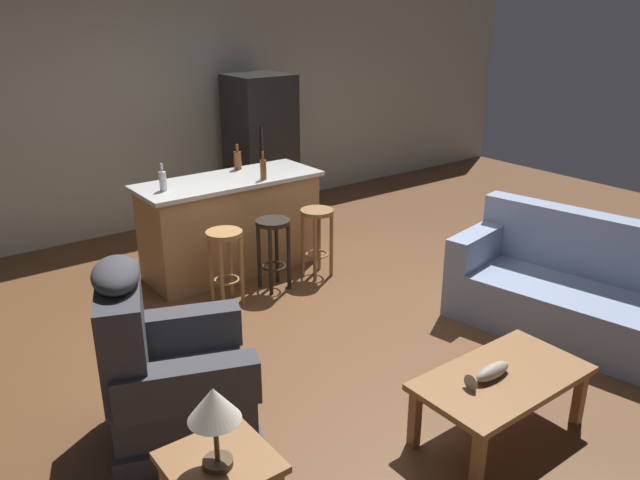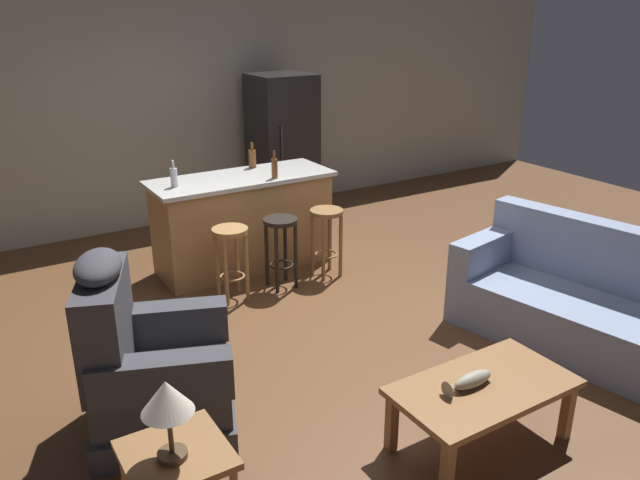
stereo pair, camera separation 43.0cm
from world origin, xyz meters
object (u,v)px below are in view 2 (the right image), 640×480
couch (583,304)px  bottle_short_amber (275,168)px  bar_stool_middle (281,240)px  end_table (177,469)px  bar_stool_right (327,230)px  bar_stool_left (231,250)px  bottle_wine_dark (252,158)px  coffee_table (483,392)px  recliner_near_lamp (149,368)px  bottle_tall_green (174,177)px  table_lamp (167,401)px  refrigerator (282,148)px  fish_figurine (469,382)px  kitchen_island (243,222)px

couch → bottle_short_amber: size_ratio=7.52×
couch → bar_stool_middle: size_ratio=2.98×
end_table → bar_stool_right: 3.38m
bar_stool_left → bottle_wine_dark: (0.67, 0.89, 0.58)m
coffee_table → recliner_near_lamp: 2.03m
bar_stool_middle → bottle_tall_green: size_ratio=2.75×
end_table → table_lamp: size_ratio=1.37×
end_table → recliner_near_lamp: bearing=80.2°
bar_stool_right → refrigerator: refrigerator is taller
recliner_near_lamp → table_lamp: size_ratio=2.93×
bar_stool_middle → bottle_tall_green: (-0.76, 0.61, 0.57)m
bar_stool_left → bottle_wine_dark: 1.25m
couch → bottle_short_amber: bottle_short_amber is taller
fish_figurine → bar_stool_left: bar_stool_left is taller
coffee_table → bar_stool_right: bearing=77.9°
kitchen_island → bottle_short_amber: bottle_short_amber is taller
coffee_table → bottle_tall_green: bottle_tall_green is taller
bar_stool_middle → recliner_near_lamp: bearing=-139.8°
couch → bar_stool_right: 2.39m
bottle_tall_green → end_table: bearing=-110.0°
couch → kitchen_island: size_ratio=1.13×
fish_figurine → end_table: end_table is taller
fish_figurine → bottle_tall_green: size_ratio=1.37×
end_table → bar_stool_right: (2.37, 2.42, 0.01)m
kitchen_island → bottle_wine_dark: 0.67m
end_table → bar_stool_middle: bearing=52.4°
fish_figurine → couch: couch is taller
recliner_near_lamp → bar_stool_right: size_ratio=1.76×
bar_stool_middle → bottle_tall_green: 1.13m
end_table → bottle_short_amber: size_ratio=2.08×
coffee_table → recliner_near_lamp: size_ratio=0.92×
end_table → bar_stool_middle: (1.86, 2.42, 0.01)m
recliner_near_lamp → bottle_short_amber: bearing=65.4°
couch → recliner_near_lamp: bearing=-24.2°
kitchen_island → bar_stool_left: bearing=-123.5°
recliner_near_lamp → bottle_wine_dark: (1.86, 2.32, 0.62)m
refrigerator → bottle_short_amber: 1.68m
fish_figurine → couch: size_ratio=0.17×
table_lamp → bar_stool_right: size_ratio=0.60×
couch → refrigerator: (-0.47, 4.00, 0.54)m
coffee_table → bar_stool_middle: bearing=88.6°
bar_stool_right → bottle_wine_dark: 1.11m
bar_stool_left → refrigerator: 2.42m
fish_figurine → end_table: (-1.69, 0.20, -0.00)m
bar_stool_left → refrigerator: (1.53, 1.83, 0.41)m
fish_figurine → kitchen_island: size_ratio=0.19×
bottle_short_amber → couch: bearing=-62.5°
coffee_table → kitchen_island: 3.27m
refrigerator → bottle_wine_dark: (-0.86, -0.94, 0.17)m
recliner_near_lamp → bottle_short_amber: size_ratio=4.45×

